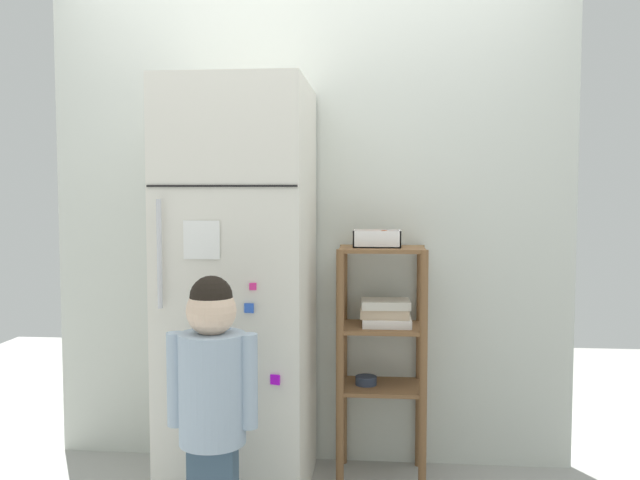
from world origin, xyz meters
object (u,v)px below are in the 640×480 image
Objects in this scene: child_standing at (212,388)px; fruit_bin at (377,240)px; pantry_shelf_unit at (382,334)px; refrigerator at (241,290)px.

child_standing is 1.07m from fruit_bin.
fruit_bin reaches higher than pantry_shelf_unit.
pantry_shelf_unit is 4.98× the size of fruit_bin.
fruit_bin is at bearing 52.29° from child_standing.
pantry_shelf_unit is (0.61, 0.75, 0.05)m from child_standing.
fruit_bin reaches higher than child_standing.
child_standing is at bearing -127.71° from fruit_bin.
refrigerator is 0.66m from fruit_bin.
refrigerator reaches higher than pantry_shelf_unit.
refrigerator reaches higher than child_standing.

